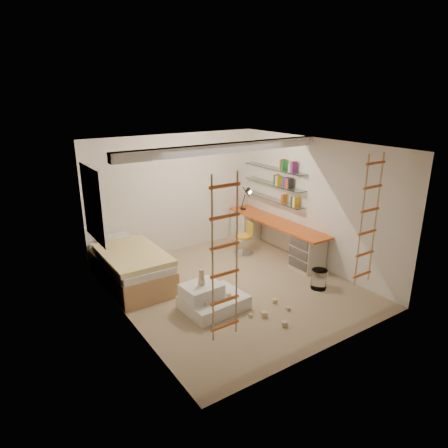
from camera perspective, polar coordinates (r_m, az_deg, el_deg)
floor at (r=7.47m, az=1.29°, el=-9.00°), size 4.50×4.50×0.00m
ceiling_beam at (r=6.94m, az=0.00°, el=10.79°), size 4.00×0.18×0.16m
window_frame at (r=7.41m, az=-18.13°, el=2.71°), size 0.06×1.15×1.35m
window_blind at (r=7.42m, az=-17.84°, el=2.76°), size 0.02×1.00×1.20m
rope_ladder_left at (r=4.83m, az=0.12°, el=-5.15°), size 0.41×0.04×2.13m
rope_ladder_right at (r=6.62m, az=19.94°, el=0.35°), size 0.41×0.04×2.13m
waste_bin at (r=7.56m, az=13.41°, el=-7.67°), size 0.29×0.29×0.36m
desk at (r=8.91m, az=7.22°, el=-1.65°), size 0.56×2.80×0.75m
shelves at (r=8.89m, az=7.13°, el=5.68°), size 0.25×1.80×0.71m
bed at (r=7.71m, az=-13.15°, el=-5.90°), size 1.02×2.00×0.69m
task_lamp at (r=9.37m, az=3.37°, el=4.18°), size 0.14×0.36×0.57m
swivel_chair at (r=8.80m, az=2.90°, el=-2.71°), size 0.52×0.52×0.74m
play_platform at (r=6.73m, az=-1.95°, el=-10.67°), size 1.05×0.84×0.44m
toy_blocks at (r=6.60m, az=1.99°, el=-10.43°), size 1.29×1.24×0.71m
books at (r=8.86m, az=7.16°, el=6.50°), size 0.14×0.64×0.92m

